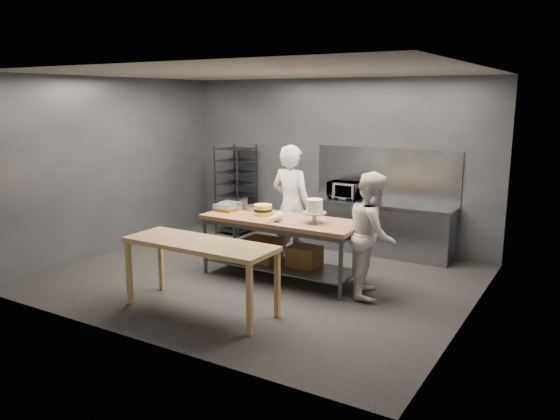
% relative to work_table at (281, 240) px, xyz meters
% --- Properties ---
extents(ground, '(6.00, 6.00, 0.00)m').
position_rel_work_table_xyz_m(ground, '(-0.24, -0.19, -0.57)').
color(ground, black).
rests_on(ground, ground).
extents(back_wall, '(6.00, 0.04, 3.00)m').
position_rel_work_table_xyz_m(back_wall, '(-0.24, 2.31, 0.93)').
color(back_wall, '#4C4F54').
rests_on(back_wall, ground).
extents(work_table, '(2.40, 0.90, 0.92)m').
position_rel_work_table_xyz_m(work_table, '(0.00, 0.00, 0.00)').
color(work_table, brown).
rests_on(work_table, ground).
extents(near_counter, '(2.00, 0.70, 0.90)m').
position_rel_work_table_xyz_m(near_counter, '(-0.20, -1.63, 0.24)').
color(near_counter, olive).
rests_on(near_counter, ground).
extents(back_counter, '(2.60, 0.60, 0.90)m').
position_rel_work_table_xyz_m(back_counter, '(0.76, 1.99, -0.12)').
color(back_counter, slate).
rests_on(back_counter, ground).
extents(splashback_panel, '(2.60, 0.02, 0.90)m').
position_rel_work_table_xyz_m(splashback_panel, '(0.76, 2.29, 0.78)').
color(splashback_panel, slate).
rests_on(splashback_panel, back_counter).
extents(speed_rack, '(0.64, 0.68, 1.75)m').
position_rel_work_table_xyz_m(speed_rack, '(-2.18, 1.91, 0.28)').
color(speed_rack, black).
rests_on(speed_rack, ground).
extents(chef_behind, '(0.75, 0.53, 1.95)m').
position_rel_work_table_xyz_m(chef_behind, '(-0.18, 0.63, 0.40)').
color(chef_behind, silver).
rests_on(chef_behind, ground).
extents(chef_right, '(0.88, 0.99, 1.70)m').
position_rel_work_table_xyz_m(chef_right, '(1.43, 0.01, 0.28)').
color(chef_right, silver).
rests_on(chef_right, ground).
extents(microwave, '(0.54, 0.37, 0.30)m').
position_rel_work_table_xyz_m(microwave, '(0.11, 1.99, 0.48)').
color(microwave, black).
rests_on(microwave, back_counter).
extents(frosted_cake_stand, '(0.34, 0.34, 0.34)m').
position_rel_work_table_xyz_m(frosted_cake_stand, '(0.58, -0.06, 0.56)').
color(frosted_cake_stand, '#AB9F88').
rests_on(frosted_cake_stand, work_table).
extents(layer_cake, '(0.27, 0.27, 0.16)m').
position_rel_work_table_xyz_m(layer_cake, '(-0.32, 0.01, 0.43)').
color(layer_cake, '#F8D44E').
rests_on(layer_cake, work_table).
extents(cake_pans, '(0.82, 0.37, 0.07)m').
position_rel_work_table_xyz_m(cake_pans, '(-0.77, 0.21, 0.39)').
color(cake_pans, gray).
rests_on(cake_pans, work_table).
extents(piping_bag, '(0.15, 0.39, 0.12)m').
position_rel_work_table_xyz_m(piping_bag, '(0.05, -0.31, 0.41)').
color(piping_bag, white).
rests_on(piping_bag, work_table).
extents(offset_spatula, '(0.36, 0.02, 0.02)m').
position_rel_work_table_xyz_m(offset_spatula, '(0.21, -0.31, 0.35)').
color(offset_spatula, slate).
rests_on(offset_spatula, work_table).
extents(pastry_clamshells, '(0.35, 0.42, 0.11)m').
position_rel_work_table_xyz_m(pastry_clamshells, '(-1.00, 0.05, 0.40)').
color(pastry_clamshells, '#A56621').
rests_on(pastry_clamshells, work_table).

